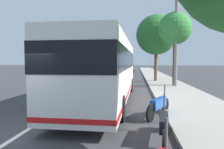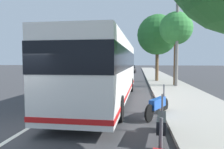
# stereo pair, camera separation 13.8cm
# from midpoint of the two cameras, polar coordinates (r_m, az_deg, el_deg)

# --- Properties ---
(ground_plane) EXTENTS (220.00, 220.00, 0.00)m
(ground_plane) POSITION_cam_midpoint_polar(r_m,az_deg,el_deg) (7.44, -23.98, -14.55)
(ground_plane) COLOR #38383A
(sidewalk_curb) EXTENTS (110.00, 3.60, 0.14)m
(sidewalk_curb) POSITION_cam_midpoint_polar(r_m,az_deg,el_deg) (16.48, 16.65, -4.23)
(sidewalk_curb) COLOR #9E998E
(sidewalk_curb) RESTS_ON ground
(lane_divider_line) EXTENTS (110.00, 0.16, 0.01)m
(lane_divider_line) POSITION_cam_midpoint_polar(r_m,az_deg,el_deg) (16.64, -6.18, -4.26)
(lane_divider_line) COLOR silver
(lane_divider_line) RESTS_ON ground
(coach_bus) EXTENTS (12.49, 2.89, 3.38)m
(coach_bus) POSITION_cam_midpoint_polar(r_m,az_deg,el_deg) (11.91, -1.90, 1.90)
(coach_bus) COLOR silver
(coach_bus) RESTS_ON ground
(motorcycle_mid_row) EXTENTS (2.31, 0.40, 1.24)m
(motorcycle_mid_row) POSITION_cam_midpoint_polar(r_m,az_deg,el_deg) (6.36, 13.33, -13.07)
(motorcycle_mid_row) COLOR black
(motorcycle_mid_row) RESTS_ON ground
(motorcycle_angled) EXTENTS (2.08, 1.12, 1.28)m
(motorcycle_angled) POSITION_cam_midpoint_polar(r_m,az_deg,el_deg) (8.83, 12.15, -8.14)
(motorcycle_angled) COLOR black
(motorcycle_angled) RESTS_ON ground
(car_oncoming) EXTENTS (4.55, 1.81, 1.52)m
(car_oncoming) POSITION_cam_midpoint_polar(r_m,az_deg,el_deg) (27.78, -4.74, 0.39)
(car_oncoming) COLOR #2D7238
(car_oncoming) RESTS_ON ground
(car_ahead_same_lane) EXTENTS (4.79, 2.17, 1.40)m
(car_ahead_same_lane) POSITION_cam_midpoint_polar(r_m,az_deg,el_deg) (39.51, -2.53, 1.29)
(car_ahead_same_lane) COLOR gray
(car_ahead_same_lane) RESTS_ON ground
(car_far_distant) EXTENTS (4.72, 1.97, 1.44)m
(car_far_distant) POSITION_cam_midpoint_polar(r_m,az_deg,el_deg) (50.12, 4.35, 1.79)
(car_far_distant) COLOR navy
(car_far_distant) RESTS_ON ground
(car_behind_bus) EXTENTS (4.77, 2.03, 1.49)m
(car_behind_bus) POSITION_cam_midpoint_polar(r_m,az_deg,el_deg) (41.72, 4.62, 1.47)
(car_behind_bus) COLOR black
(car_behind_bus) RESTS_ON ground
(roadside_tree_mid_block) EXTENTS (2.91, 2.91, 6.65)m
(roadside_tree_mid_block) POSITION_cam_midpoint_polar(r_m,az_deg,el_deg) (19.77, 16.55, 11.84)
(roadside_tree_mid_block) COLOR brown
(roadside_tree_mid_block) RESTS_ON ground
(roadside_tree_far_block) EXTENTS (4.37, 4.37, 7.35)m
(roadside_tree_far_block) POSITION_cam_midpoint_polar(r_m,az_deg,el_deg) (23.74, 11.78, 10.50)
(roadside_tree_far_block) COLOR brown
(roadside_tree_far_block) RESTS_ON ground
(utility_pole) EXTENTS (0.27, 0.27, 8.07)m
(utility_pole) POSITION_cam_midpoint_polar(r_m,az_deg,el_deg) (18.97, 16.83, 8.78)
(utility_pole) COLOR slate
(utility_pole) RESTS_ON ground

